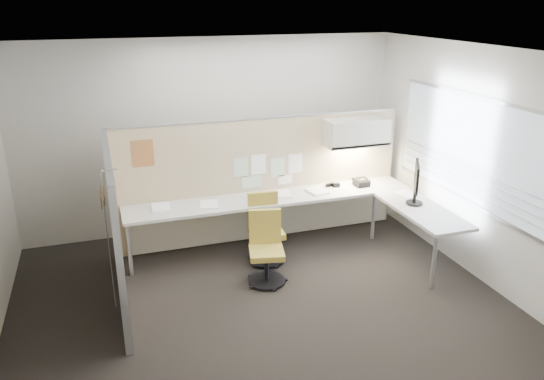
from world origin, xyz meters
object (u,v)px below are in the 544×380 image
object	(u,v)px
desk	(298,207)
phone	(361,182)
chair_right	(265,231)
monitor	(416,181)
chair_left	(266,250)

from	to	relation	value
desk	phone	xyz separation A→B (m)	(1.04, 0.17, 0.18)
chair_right	monitor	size ratio (longest dim) A/B	1.61
chair_left	monitor	size ratio (longest dim) A/B	1.57
monitor	chair_right	bearing A→B (deg)	106.98
desk	phone	world-z (taller)	phone
chair_left	monitor	bearing A→B (deg)	14.14
monitor	phone	xyz separation A→B (m)	(-0.33, 0.87, -0.27)
chair_left	chair_right	size ratio (longest dim) A/B	0.98
desk	chair_left	bearing A→B (deg)	-133.03
desk	monitor	world-z (taller)	monitor
chair_left	chair_right	world-z (taller)	chair_right
desk	monitor	bearing A→B (deg)	-27.01
chair_left	desk	bearing A→B (deg)	59.44
chair_left	chair_right	bearing A→B (deg)	85.62
chair_right	monitor	bearing A→B (deg)	-9.74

